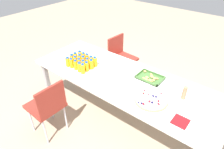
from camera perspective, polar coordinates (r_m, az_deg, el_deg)
The scene contains 29 objects.
ground_plane at distance 3.04m, azimuth 2.76°, elevation -12.33°, with size 12.00×12.00×0.00m, color tan.
party_table at distance 2.59m, azimuth 3.16°, elevation -1.90°, with size 2.54×0.90×0.74m.
chair_far_left at distance 3.56m, azimuth 2.44°, elevation 5.48°, with size 0.43×0.43×0.83m.
chair_near_left at distance 2.63m, azimuth -17.87°, elevation -8.22°, with size 0.41×0.41×0.83m.
juice_bottle_0 at distance 2.83m, azimuth -12.47°, elevation 3.53°, with size 0.06×0.06×0.14m.
juice_bottle_1 at distance 2.78m, azimuth -11.49°, elevation 3.19°, with size 0.05×0.05×0.14m.
juice_bottle_2 at distance 2.73m, azimuth -10.31°, elevation 2.69°, with size 0.05×0.05×0.14m.
juice_bottle_3 at distance 2.68m, azimuth -9.20°, elevation 2.09°, with size 0.06×0.06×0.14m.
juice_bottle_4 at distance 2.63m, azimuth -8.31°, elevation 1.62°, with size 0.06×0.06×0.15m.
juice_bottle_5 at distance 2.87m, azimuth -11.32°, elevation 4.29°, with size 0.06×0.06×0.15m.
juice_bottle_6 at distance 2.82m, azimuth -10.38°, elevation 3.75°, with size 0.06×0.06×0.15m.
juice_bottle_7 at distance 2.77m, azimuth -9.29°, elevation 3.22°, with size 0.05×0.05×0.14m.
juice_bottle_8 at distance 2.73m, azimuth -8.20°, elevation 2.77°, with size 0.06×0.06×0.14m.
juice_bottle_9 at distance 2.68m, azimuth -7.22°, elevation 2.25°, with size 0.05×0.05×0.14m.
juice_bottle_10 at distance 2.91m, azimuth -10.38°, elevation 4.82°, with size 0.05×0.05×0.15m.
juice_bottle_11 at distance 2.86m, azimuth -9.12°, elevation 4.36°, with size 0.06×0.06×0.14m.
juice_bottle_12 at distance 2.81m, azimuth -8.16°, elevation 3.87°, with size 0.06×0.06×0.14m.
juice_bottle_13 at distance 2.77m, azimuth -7.00°, elevation 3.35°, with size 0.05×0.05×0.14m.
juice_bottle_14 at distance 2.72m, azimuth -5.92°, elevation 2.93°, with size 0.06×0.06×0.14m.
juice_bottle_15 at distance 2.96m, azimuth -9.13°, elevation 5.38°, with size 0.06×0.06×0.14m.
juice_bottle_16 at distance 2.91m, azimuth -8.07°, elevation 4.93°, with size 0.06×0.06×0.14m.
juice_bottle_17 at distance 2.85m, azimuth -7.12°, elevation 4.49°, with size 0.05×0.05×0.15m.
juice_bottle_18 at distance 2.81m, azimuth -6.00°, elevation 3.97°, with size 0.06×0.06×0.13m.
juice_bottle_19 at distance 2.77m, azimuth -4.87°, elevation 3.62°, with size 0.06×0.06×0.14m.
fruit_pizza at distance 2.24m, azimuth 11.10°, elevation -7.02°, with size 0.37×0.37×0.05m.
snack_tray at distance 2.57m, azimuth 10.78°, elevation -0.92°, with size 0.32×0.23×0.04m.
plate_stack at distance 2.44m, azimuth 2.03°, elevation -2.22°, with size 0.21×0.21×0.04m.
napkin_stack at distance 2.09m, azimuth 18.91°, elevation -12.55°, with size 0.15×0.15×0.01m, color red.
cardboard_tube at distance 2.32m, azimuth 19.95°, elevation -4.95°, with size 0.04×0.04×0.16m, color #9E7A56.
Camera 1 is at (1.19, -1.73, 2.20)m, focal length 32.06 mm.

